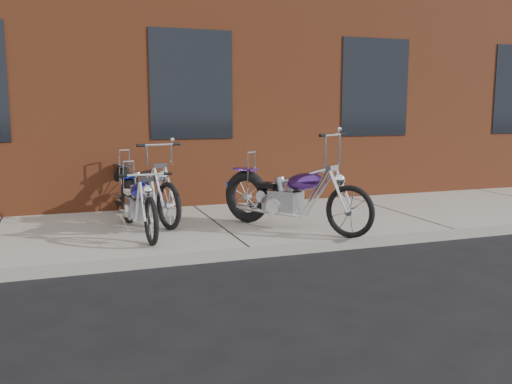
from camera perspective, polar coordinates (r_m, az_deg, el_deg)
name	(u,v)px	position (r m, az deg, el deg)	size (l,w,h in m)	color
ground	(249,259)	(6.58, -0.71, -7.08)	(120.00, 120.00, 0.00)	black
sidewalk	(217,228)	(7.95, -4.17, -3.78)	(22.00, 3.00, 0.15)	#9E968B
building_brick	(146,20)	(14.32, -11.49, 17.36)	(22.00, 10.00, 8.00)	brown
chopper_purple	(291,198)	(7.45, 3.71, -0.66)	(1.44, 2.03, 1.34)	black
chopper_blue	(138,205)	(7.41, -12.31, -1.32)	(0.51, 2.09, 0.91)	black
chopper_third	(143,192)	(8.25, -11.86, -0.01)	(0.83, 2.25, 1.17)	black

